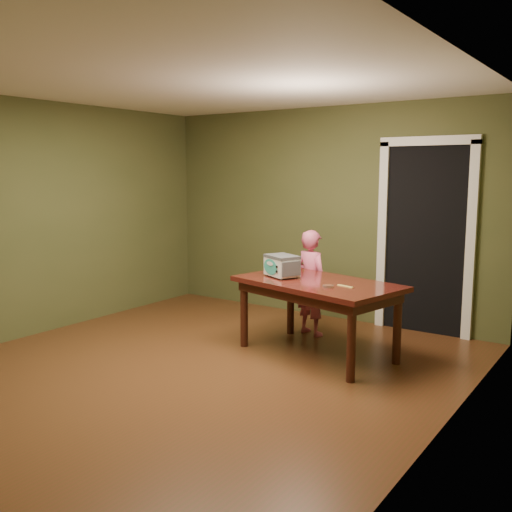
# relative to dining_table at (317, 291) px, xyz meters

# --- Properties ---
(floor) EXTENTS (5.00, 5.00, 0.00)m
(floor) POSITION_rel_dining_table_xyz_m (-0.71, -1.07, -0.65)
(floor) COLOR #572B18
(floor) RESTS_ON ground
(room_shell) EXTENTS (4.52, 5.02, 2.61)m
(room_shell) POSITION_rel_dining_table_xyz_m (-0.71, -1.07, 1.06)
(room_shell) COLOR #4D4F2A
(room_shell) RESTS_ON ground
(doorway) EXTENTS (1.10, 0.66, 2.25)m
(doorway) POSITION_rel_dining_table_xyz_m (0.59, 1.71, 0.41)
(doorway) COLOR black
(doorway) RESTS_ON ground
(dining_table) EXTENTS (1.76, 1.23, 0.75)m
(dining_table) POSITION_rel_dining_table_xyz_m (0.00, 0.00, 0.00)
(dining_table) COLOR #3E130E
(dining_table) RESTS_ON floor
(toy_oven) EXTENTS (0.42, 0.37, 0.22)m
(toy_oven) POSITION_rel_dining_table_xyz_m (-0.41, -0.01, 0.22)
(toy_oven) COLOR #4C4F54
(toy_oven) RESTS_ON dining_table
(baking_pan) EXTENTS (0.10, 0.10, 0.02)m
(baking_pan) POSITION_rel_dining_table_xyz_m (0.23, -0.21, 0.11)
(baking_pan) COLOR silver
(baking_pan) RESTS_ON dining_table
(spatula) EXTENTS (0.18, 0.07, 0.01)m
(spatula) POSITION_rel_dining_table_xyz_m (0.34, -0.09, 0.10)
(spatula) COLOR #E2D362
(spatula) RESTS_ON dining_table
(child) EXTENTS (0.49, 0.39, 1.18)m
(child) POSITION_rel_dining_table_xyz_m (-0.40, 0.60, -0.06)
(child) COLOR #D2567A
(child) RESTS_ON floor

